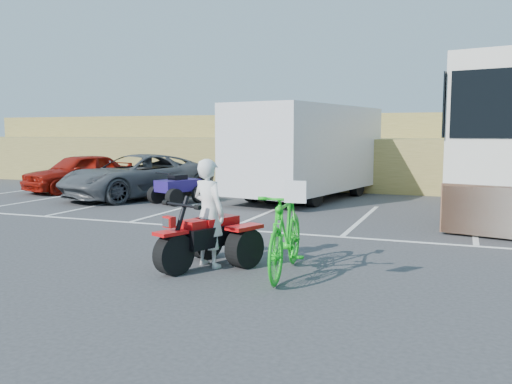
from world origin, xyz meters
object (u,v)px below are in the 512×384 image
(red_trike_atv, at_px, (203,268))
(red_car, at_px, (79,172))
(grey_pickup, at_px, (137,176))
(rider, at_px, (209,213))
(quad_atv_blue, at_px, (178,203))
(green_dirt_bike, at_px, (286,232))
(cargo_trailer, at_px, (307,149))
(quad_atv_green, at_px, (294,203))

(red_trike_atv, distance_m, red_car, 13.26)
(grey_pickup, bearing_deg, rider, -28.59)
(rider, bearing_deg, red_trike_atv, 90.00)
(quad_atv_blue, bearing_deg, red_car, -176.39)
(red_trike_atv, xyz_separation_m, quad_atv_blue, (-4.43, 7.17, 0.00))
(rider, xyz_separation_m, green_dirt_bike, (1.37, -0.07, -0.22))
(grey_pickup, height_order, cargo_trailer, cargo_trailer)
(red_trike_atv, xyz_separation_m, rider, (0.06, 0.14, 0.91))
(red_car, bearing_deg, red_trike_atv, -23.56)
(rider, xyz_separation_m, cargo_trailer, (-0.96, 9.61, 0.78))
(red_trike_atv, bearing_deg, cargo_trailer, 117.24)
(red_trike_atv, distance_m, green_dirt_bike, 1.59)
(quad_atv_blue, bearing_deg, rider, -34.85)
(rider, relative_size, cargo_trailer, 0.26)
(red_trike_atv, distance_m, quad_atv_green, 8.62)
(cargo_trailer, height_order, quad_atv_green, cargo_trailer)
(red_trike_atv, height_order, quad_atv_blue, red_trike_atv)
(rider, relative_size, grey_pickup, 0.34)
(grey_pickup, bearing_deg, red_trike_atv, -29.33)
(red_trike_atv, relative_size, green_dirt_bike, 0.77)
(quad_atv_blue, bearing_deg, red_trike_atv, -35.68)
(green_dirt_bike, bearing_deg, cargo_trailer, 97.60)
(rider, height_order, red_car, rider)
(grey_pickup, height_order, red_car, grey_pickup)
(green_dirt_bike, bearing_deg, quad_atv_blue, 123.60)
(quad_atv_green, bearing_deg, grey_pickup, -159.08)
(grey_pickup, distance_m, red_car, 3.45)
(red_trike_atv, relative_size, rider, 0.97)
(red_car, height_order, quad_atv_blue, red_car)
(green_dirt_bike, xyz_separation_m, grey_pickup, (-7.87, 7.84, 0.06))
(quad_atv_blue, bearing_deg, grey_pickup, -177.71)
(green_dirt_bike, xyz_separation_m, quad_atv_blue, (-5.86, 7.10, -0.69))
(red_trike_atv, bearing_deg, quad_atv_blue, 143.67)
(red_trike_atv, bearing_deg, grey_pickup, 151.10)
(green_dirt_bike, distance_m, quad_atv_blue, 9.23)
(cargo_trailer, bearing_deg, grey_pickup, -149.30)
(grey_pickup, bearing_deg, cargo_trailer, 39.86)
(cargo_trailer, relative_size, quad_atv_green, 4.13)
(quad_atv_blue, distance_m, quad_atv_green, 3.71)
(red_trike_atv, distance_m, grey_pickup, 10.23)
(grey_pickup, height_order, quad_atv_blue, grey_pickup)
(red_car, relative_size, cargo_trailer, 0.60)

